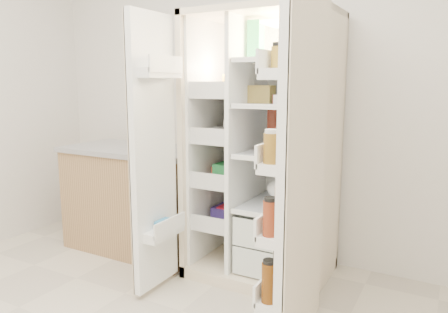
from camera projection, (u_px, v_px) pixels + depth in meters
The scene contains 5 objects.
wall_back at pixel (261, 82), 3.25m from camera, with size 4.00×0.02×2.70m, color silver.
refrigerator at pixel (267, 169), 2.95m from camera, with size 0.92×0.70×1.80m.
freezer_door at pixel (154, 156), 2.65m from camera, with size 0.15×0.40×1.72m.
fridge_door at pixel (299, 178), 2.11m from camera, with size 0.17×0.58×1.72m.
kitchen_counter at pixel (137, 198), 3.43m from camera, with size 1.15×0.61×0.84m.
Camera 1 is at (1.35, -1.02, 1.34)m, focal length 34.00 mm.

